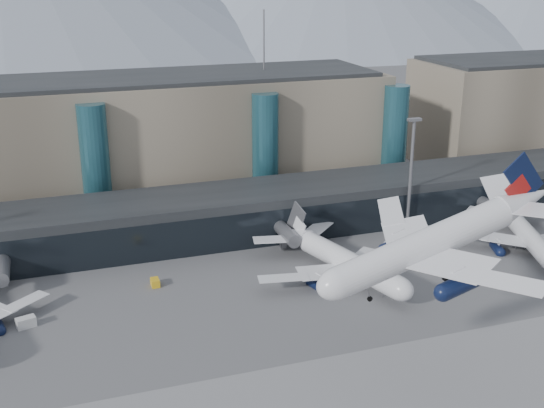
{
  "coord_description": "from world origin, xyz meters",
  "views": [
    {
      "loc": [
        -44.81,
        -77.51,
        56.37
      ],
      "look_at": [
        -7.56,
        32.0,
        15.77
      ],
      "focal_mm": 45.0,
      "sensor_mm": 36.0,
      "label": 1
    }
  ],
  "objects_px": {
    "jet_parked_right": "(525,227)",
    "veh_b": "(155,282)",
    "veh_c": "(452,285)",
    "veh_g": "(396,265)",
    "hero_jet": "(446,231)",
    "lightmast_mid": "(411,169)",
    "jet_parked_mid": "(337,251)",
    "veh_d": "(382,252)",
    "veh_a": "(26,322)"
  },
  "relations": [
    {
      "from": "jet_parked_right",
      "to": "veh_b",
      "type": "bearing_deg",
      "value": 105.8
    },
    {
      "from": "veh_c",
      "to": "veh_g",
      "type": "height_order",
      "value": "veh_c"
    },
    {
      "from": "hero_jet",
      "to": "veh_c",
      "type": "xyz_separation_m",
      "value": [
        19.65,
        25.43,
        -22.82
      ]
    },
    {
      "from": "lightmast_mid",
      "to": "jet_parked_mid",
      "type": "distance_m",
      "value": 30.37
    },
    {
      "from": "veh_d",
      "to": "veh_g",
      "type": "distance_m",
      "value": 6.78
    },
    {
      "from": "lightmast_mid",
      "to": "veh_d",
      "type": "bearing_deg",
      "value": -137.26
    },
    {
      "from": "hero_jet",
      "to": "veh_g",
      "type": "bearing_deg",
      "value": 65.84
    },
    {
      "from": "jet_parked_mid",
      "to": "jet_parked_right",
      "type": "xyz_separation_m",
      "value": [
        43.26,
        -0.18,
        -0.46
      ]
    },
    {
      "from": "veh_d",
      "to": "veh_g",
      "type": "relative_size",
      "value": 0.92
    },
    {
      "from": "hero_jet",
      "to": "jet_parked_right",
      "type": "xyz_separation_m",
      "value": [
        45.82,
        38.91,
        -19.54
      ]
    },
    {
      "from": "jet_parked_mid",
      "to": "jet_parked_right",
      "type": "bearing_deg",
      "value": -106.14
    },
    {
      "from": "veh_b",
      "to": "veh_c",
      "type": "distance_m",
      "value": 54.86
    },
    {
      "from": "jet_parked_right",
      "to": "veh_d",
      "type": "distance_m",
      "value": 31.59
    },
    {
      "from": "lightmast_mid",
      "to": "hero_jet",
      "type": "distance_m",
      "value": 61.51
    },
    {
      "from": "jet_parked_mid",
      "to": "veh_g",
      "type": "xyz_separation_m",
      "value": [
        11.72,
        -2.32,
        -3.81
      ]
    },
    {
      "from": "veh_b",
      "to": "veh_d",
      "type": "xyz_separation_m",
      "value": [
        46.52,
        -1.02,
        0.02
      ]
    },
    {
      "from": "veh_c",
      "to": "veh_g",
      "type": "bearing_deg",
      "value": 113.42
    },
    {
      "from": "lightmast_mid",
      "to": "veh_g",
      "type": "distance_m",
      "value": 25.68
    },
    {
      "from": "veh_b",
      "to": "veh_g",
      "type": "relative_size",
      "value": 0.89
    },
    {
      "from": "veh_a",
      "to": "veh_b",
      "type": "height_order",
      "value": "veh_a"
    },
    {
      "from": "jet_parked_right",
      "to": "veh_c",
      "type": "distance_m",
      "value": 29.62
    },
    {
      "from": "jet_parked_mid",
      "to": "veh_a",
      "type": "distance_m",
      "value": 57.23
    },
    {
      "from": "jet_parked_mid",
      "to": "veh_b",
      "type": "distance_m",
      "value": 34.98
    },
    {
      "from": "jet_parked_right",
      "to": "veh_g",
      "type": "relative_size",
      "value": 12.61
    },
    {
      "from": "jet_parked_mid",
      "to": "veh_b",
      "type": "xyz_separation_m",
      "value": [
        -34.33,
        5.47,
        -3.91
      ]
    },
    {
      "from": "veh_a",
      "to": "veh_c",
      "type": "distance_m",
      "value": 74.89
    },
    {
      "from": "hero_jet",
      "to": "veh_b",
      "type": "bearing_deg",
      "value": 122.57
    },
    {
      "from": "veh_a",
      "to": "veh_c",
      "type": "height_order",
      "value": "veh_c"
    },
    {
      "from": "veh_b",
      "to": "jet_parked_mid",
      "type": "bearing_deg",
      "value": -99.52
    },
    {
      "from": "veh_a",
      "to": "veh_d",
      "type": "bearing_deg",
      "value": -9.04
    },
    {
      "from": "lightmast_mid",
      "to": "veh_d",
      "type": "relative_size",
      "value": 10.27
    },
    {
      "from": "veh_g",
      "to": "veh_a",
      "type": "bearing_deg",
      "value": -134.42
    },
    {
      "from": "veh_a",
      "to": "veh_d",
      "type": "height_order",
      "value": "veh_a"
    },
    {
      "from": "jet_parked_right",
      "to": "veh_c",
      "type": "xyz_separation_m",
      "value": [
        -26.17,
        -13.48,
        -3.28
      ]
    },
    {
      "from": "jet_parked_right",
      "to": "veh_g",
      "type": "height_order",
      "value": "jet_parked_right"
    },
    {
      "from": "jet_parked_right",
      "to": "hero_jet",
      "type": "bearing_deg",
      "value": 150.29
    },
    {
      "from": "jet_parked_right",
      "to": "veh_a",
      "type": "height_order",
      "value": "jet_parked_right"
    },
    {
      "from": "veh_b",
      "to": "veh_d",
      "type": "bearing_deg",
      "value": -91.73
    },
    {
      "from": "veh_b",
      "to": "jet_parked_right",
      "type": "bearing_deg",
      "value": -94.63
    },
    {
      "from": "lightmast_mid",
      "to": "veh_g",
      "type": "relative_size",
      "value": 9.47
    },
    {
      "from": "veh_c",
      "to": "veh_g",
      "type": "relative_size",
      "value": 1.15
    },
    {
      "from": "jet_parked_mid",
      "to": "veh_a",
      "type": "height_order",
      "value": "jet_parked_mid"
    },
    {
      "from": "hero_jet",
      "to": "veh_g",
      "type": "xyz_separation_m",
      "value": [
        14.28,
        36.76,
        -22.89
      ]
    },
    {
      "from": "jet_parked_mid",
      "to": "veh_a",
      "type": "xyz_separation_m",
      "value": [
        -57.03,
        -2.93,
        -3.74
      ]
    },
    {
      "from": "jet_parked_mid",
      "to": "lightmast_mid",
      "type": "bearing_deg",
      "value": -73.22
    },
    {
      "from": "lightmast_mid",
      "to": "veh_c",
      "type": "xyz_separation_m",
      "value": [
        -7.1,
        -29.18,
        -13.55
      ]
    },
    {
      "from": "jet_parked_right",
      "to": "veh_c",
      "type": "relative_size",
      "value": 10.94
    },
    {
      "from": "hero_jet",
      "to": "veh_a",
      "type": "bearing_deg",
      "value": 143.5
    },
    {
      "from": "lightmast_mid",
      "to": "jet_parked_right",
      "type": "height_order",
      "value": "lightmast_mid"
    },
    {
      "from": "lightmast_mid",
      "to": "veh_b",
      "type": "height_order",
      "value": "lightmast_mid"
    }
  ]
}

